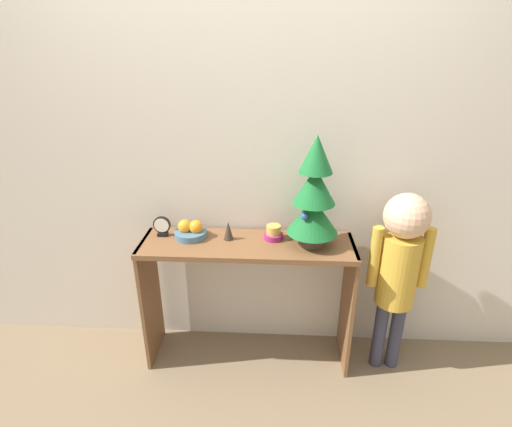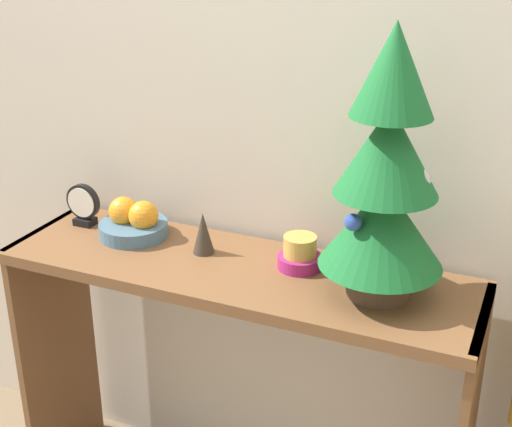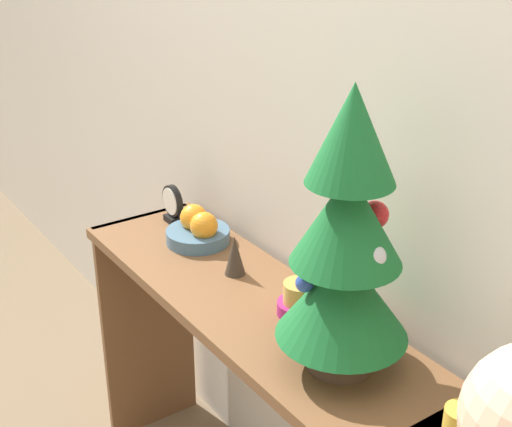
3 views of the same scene
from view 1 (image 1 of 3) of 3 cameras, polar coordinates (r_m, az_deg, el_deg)
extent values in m
plane|color=#7A664C|center=(2.60, -1.42, -22.11)|extent=(12.00, 12.00, 0.00)
cube|color=beige|center=(2.30, -0.96, 8.25)|extent=(7.00, 0.05, 2.50)
cube|color=brown|center=(2.26, -1.27, -4.54)|extent=(1.21, 0.36, 0.03)
cube|color=brown|center=(2.57, -14.82, -11.72)|extent=(0.02, 0.33, 0.81)
cube|color=brown|center=(2.50, 12.90, -12.67)|extent=(0.02, 0.33, 0.81)
cylinder|color=#4C3828|center=(2.25, 7.90, -3.81)|extent=(0.15, 0.15, 0.05)
cylinder|color=brown|center=(2.23, 7.96, -2.78)|extent=(0.02, 0.02, 0.04)
cone|color=#19662D|center=(2.18, 8.12, -0.29)|extent=(0.28, 0.28, 0.20)
cone|color=#19662D|center=(2.12, 8.38, 3.95)|extent=(0.23, 0.23, 0.20)
cone|color=#19662D|center=(2.07, 8.66, 8.43)|extent=(0.18, 0.18, 0.20)
sphere|color=red|center=(2.19, 8.20, 4.30)|extent=(0.06, 0.06, 0.06)
sphere|color=red|center=(2.19, 9.53, 1.66)|extent=(0.04, 0.04, 0.04)
sphere|color=gold|center=(2.10, 9.72, 6.65)|extent=(0.04, 0.04, 0.04)
sphere|color=#2D4CA8|center=(2.11, 6.93, -0.41)|extent=(0.04, 0.04, 0.04)
sphere|color=silver|center=(2.16, 10.07, 2.48)|extent=(0.05, 0.05, 0.05)
cylinder|color=#476B84|center=(2.34, -9.31, -2.90)|extent=(0.19, 0.19, 0.04)
sphere|color=orange|center=(2.31, -8.57, -1.92)|extent=(0.08, 0.08, 0.08)
sphere|color=orange|center=(2.33, -10.13, -1.83)|extent=(0.08, 0.08, 0.08)
cylinder|color=#9E2366|center=(2.29, 2.51, -3.26)|extent=(0.11, 0.11, 0.03)
cylinder|color=gold|center=(2.27, 2.53, -2.31)|extent=(0.08, 0.08, 0.05)
cube|color=black|center=(2.39, -13.16, -2.86)|extent=(0.06, 0.04, 0.02)
cylinder|color=black|center=(2.37, -13.30, -1.56)|extent=(0.10, 0.02, 0.10)
cylinder|color=white|center=(2.36, -13.36, -1.66)|extent=(0.09, 0.00, 0.09)
cone|color=#382D23|center=(2.27, -3.97, -2.44)|extent=(0.06, 0.06, 0.11)
cylinder|color=#38384C|center=(2.62, 17.22, -16.04)|extent=(0.08, 0.08, 0.47)
cylinder|color=#38384C|center=(2.64, 19.33, -15.93)|extent=(0.08, 0.08, 0.47)
cylinder|color=gold|center=(2.38, 19.63, -7.66)|extent=(0.22, 0.22, 0.42)
sphere|color=#E0B28E|center=(2.24, 20.78, -0.33)|extent=(0.24, 0.24, 0.24)
cylinder|color=gold|center=(2.30, 16.62, -5.91)|extent=(0.06, 0.06, 0.36)
cylinder|color=gold|center=(2.39, 23.09, -5.85)|extent=(0.06, 0.06, 0.36)
camera|label=2|loc=(0.80, 43.24, -0.75)|focal=50.00mm
camera|label=3|loc=(1.61, 49.67, 10.88)|focal=50.00mm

